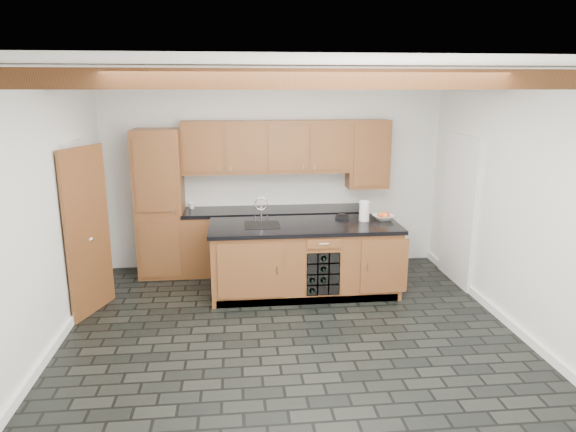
% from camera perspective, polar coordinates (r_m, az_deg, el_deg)
% --- Properties ---
extents(ground, '(5.00, 5.00, 0.00)m').
position_cam_1_polar(ground, '(5.74, 0.49, -13.35)').
color(ground, black).
rests_on(ground, ground).
extents(room_shell, '(5.01, 5.00, 5.00)m').
position_cam_1_polar(room_shell, '(5.73, -0.92, 2.81)').
color(room_shell, white).
rests_on(room_shell, ground).
extents(back_cabinetry, '(3.65, 0.62, 2.20)m').
position_cam_1_polar(back_cabinetry, '(7.49, -4.25, 1.14)').
color(back_cabinetry, brown).
rests_on(back_cabinetry, ground).
extents(island, '(2.48, 0.96, 0.93)m').
position_cam_1_polar(island, '(6.77, 1.87, -4.75)').
color(island, brown).
rests_on(island, ground).
extents(faucet, '(0.45, 0.40, 0.34)m').
position_cam_1_polar(faucet, '(6.63, -2.92, -0.67)').
color(faucet, black).
rests_on(faucet, island).
extents(kitchen_scale, '(0.19, 0.13, 0.05)m').
position_cam_1_polar(kitchen_scale, '(6.99, 6.01, -0.02)').
color(kitchen_scale, black).
rests_on(kitchen_scale, island).
extents(fruit_bowl, '(0.33, 0.33, 0.07)m').
position_cam_1_polar(fruit_bowl, '(6.97, 10.54, -0.15)').
color(fruit_bowl, beige).
rests_on(fruit_bowl, island).
extents(fruit_cluster, '(0.16, 0.17, 0.07)m').
position_cam_1_polar(fruit_cluster, '(6.97, 10.55, 0.13)').
color(fruit_cluster, red).
rests_on(fruit_cluster, fruit_bowl).
extents(paper_towel, '(0.13, 0.13, 0.27)m').
position_cam_1_polar(paper_towel, '(6.86, 8.48, 0.55)').
color(paper_towel, white).
rests_on(paper_towel, island).
extents(mug, '(0.13, 0.13, 0.10)m').
position_cam_1_polar(mug, '(7.61, -10.64, 1.13)').
color(mug, white).
rests_on(mug, back_cabinetry).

